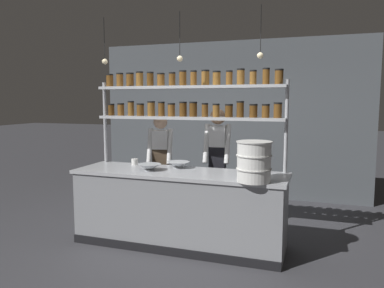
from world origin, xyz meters
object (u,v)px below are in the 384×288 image
(prep_bowl_center_front, at_px, (178,165))
(chef_left, at_px, (161,162))
(container_stack, at_px, (254,161))
(chef_center, at_px, (217,160))
(spice_shelf_unit, at_px, (188,103))
(serving_cup_front, at_px, (135,162))
(prep_bowl_near_left, at_px, (150,167))

(prep_bowl_center_front, bearing_deg, chef_left, 133.24)
(chef_left, height_order, container_stack, chef_left)
(chef_center, xyz_separation_m, prep_bowl_center_front, (-0.38, -0.51, -0.00))
(chef_left, relative_size, chef_center, 0.94)
(chef_left, height_order, chef_center, chef_center)
(spice_shelf_unit, xyz_separation_m, chef_left, (-0.56, 0.38, -0.85))
(spice_shelf_unit, bearing_deg, chef_left, 145.45)
(spice_shelf_unit, distance_m, serving_cup_front, 1.07)
(prep_bowl_near_left, distance_m, prep_bowl_center_front, 0.39)
(chef_left, relative_size, prep_bowl_near_left, 5.40)
(serving_cup_front, bearing_deg, prep_bowl_center_front, -1.35)
(chef_left, distance_m, chef_center, 0.84)
(container_stack, distance_m, serving_cup_front, 1.77)
(chef_left, xyz_separation_m, serving_cup_front, (-0.17, -0.47, 0.07))
(chef_left, bearing_deg, container_stack, -45.56)
(spice_shelf_unit, height_order, serving_cup_front, spice_shelf_unit)
(chef_left, xyz_separation_m, container_stack, (1.51, -0.99, 0.24))
(chef_left, bearing_deg, chef_center, -11.04)
(chef_left, bearing_deg, prep_bowl_near_left, -88.56)
(chef_left, bearing_deg, prep_bowl_center_front, -59.01)
(container_stack, distance_m, prep_bowl_near_left, 1.36)
(prep_bowl_near_left, bearing_deg, serving_cup_front, 140.59)
(container_stack, xyz_separation_m, serving_cup_front, (-1.68, 0.52, -0.18))
(prep_bowl_near_left, relative_size, prep_bowl_center_front, 1.00)
(prep_bowl_near_left, bearing_deg, chef_center, 50.16)
(chef_left, relative_size, prep_bowl_center_front, 5.38)
(chef_center, relative_size, serving_cup_front, 18.56)
(spice_shelf_unit, distance_m, chef_left, 1.09)
(container_stack, xyz_separation_m, prep_bowl_center_front, (-1.05, 0.51, -0.18))
(container_stack, relative_size, serving_cup_front, 4.82)
(prep_bowl_near_left, bearing_deg, prep_bowl_center_front, 45.61)
(spice_shelf_unit, relative_size, serving_cup_front, 27.81)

